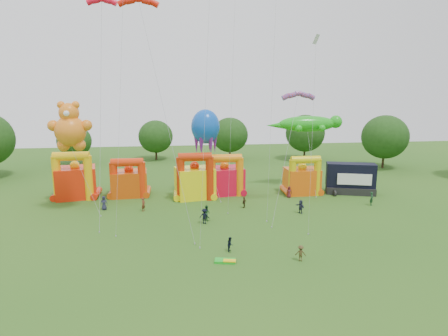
{
  "coord_description": "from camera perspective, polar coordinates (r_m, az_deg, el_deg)",
  "views": [
    {
      "loc": [
        -3.68,
        -31.96,
        16.87
      ],
      "look_at": [
        2.25,
        18.0,
        6.31
      ],
      "focal_mm": 32.0,
      "sensor_mm": 36.0,
      "label": 1
    }
  ],
  "objects": [
    {
      "name": "spectator_8",
      "position": [
        41.76,
        0.9,
        -10.83
      ],
      "size": [
        0.74,
        0.86,
        1.54
      ],
      "primitive_type": "imported",
      "rotation": [
        0.0,
        0.0,
        1.34
      ],
      "color": "black",
      "rests_on": "ground"
    },
    {
      "name": "spectator_3",
      "position": [
        49.56,
        -2.81,
        -6.88
      ],
      "size": [
        1.41,
        1.07,
        1.94
      ],
      "primitive_type": "imported",
      "rotation": [
        0.0,
        0.0,
        2.82
      ],
      "color": "black",
      "rests_on": "ground"
    },
    {
      "name": "spectator_6",
      "position": [
        61.42,
        9.28,
        -3.4
      ],
      "size": [
        0.91,
        0.64,
        1.75
      ],
      "primitive_type": "imported",
      "rotation": [
        0.0,
        0.0,
        6.19
      ],
      "color": "maroon",
      "rests_on": "ground"
    },
    {
      "name": "bouncy_castle_0",
      "position": [
        64.06,
        -20.46,
        -1.63
      ],
      "size": [
        6.51,
        5.59,
        7.32
      ],
      "color": "red",
      "rests_on": "ground"
    },
    {
      "name": "spectator_0",
      "position": [
        57.17,
        -16.78,
        -4.82
      ],
      "size": [
        1.05,
        0.79,
        1.94
      ],
      "primitive_type": "imported",
      "rotation": [
        0.0,
        0.0,
        0.2
      ],
      "color": "#23253B",
      "rests_on": "ground"
    },
    {
      "name": "bouncy_castle_2",
      "position": [
        60.15,
        -4.18,
        -1.8
      ],
      "size": [
        6.21,
        5.37,
        7.17
      ],
      "color": "yellow",
      "rests_on": "ground"
    },
    {
      "name": "spectator_9",
      "position": [
        40.32,
        10.89,
        -11.86
      ],
      "size": [
        1.15,
        0.85,
        1.6
      ],
      "primitive_type": "imported",
      "rotation": [
        0.0,
        0.0,
        2.87
      ],
      "color": "#43371B",
      "rests_on": "ground"
    },
    {
      "name": "teddy_bear_kite",
      "position": [
        55.49,
        -20.1,
        1.68
      ],
      "size": [
        6.62,
        4.82,
        14.88
      ],
      "color": "orange",
      "rests_on": "ground"
    },
    {
      "name": "spectator_2",
      "position": [
        50.7,
        -2.5,
        -6.41
      ],
      "size": [
        1.15,
        1.21,
        1.98
      ],
      "primitive_type": "imported",
      "rotation": [
        0.0,
        0.0,
        2.15
      ],
      "color": "#1B4422",
      "rests_on": "ground"
    },
    {
      "name": "bouncy_castle_4",
      "position": [
        63.63,
        11.12,
        -1.54
      ],
      "size": [
        5.21,
        4.24,
        6.25
      ],
      "color": "#E7570C",
      "rests_on": "ground"
    },
    {
      "name": "spectator_5",
      "position": [
        54.38,
        10.88,
        -5.44
      ],
      "size": [
        1.16,
        1.75,
        1.81
      ],
      "primitive_type": "imported",
      "rotation": [
        0.0,
        0.0,
        5.12
      ],
      "color": "#25283D",
      "rests_on": "ground"
    },
    {
      "name": "spectator_7",
      "position": [
        60.53,
        20.34,
        -4.12
      ],
      "size": [
        0.76,
        0.86,
        1.97
      ],
      "primitive_type": "imported",
      "rotation": [
        0.0,
        0.0,
        1.07
      ],
      "color": "#183C22",
      "rests_on": "ground"
    },
    {
      "name": "folded_kite_bundle",
      "position": [
        39.62,
        0.23,
        -13.12
      ],
      "size": [
        2.15,
        1.39,
        0.31
      ],
      "color": "green",
      "rests_on": "ground"
    },
    {
      "name": "diamond_kites",
      "position": [
        48.01,
        -0.06,
        10.91
      ],
      "size": [
        24.44,
        17.59,
        39.64
      ],
      "color": "#DC450A",
      "rests_on": "ground"
    },
    {
      "name": "gecko_kite",
      "position": [
        66.67,
        12.06,
        4.09
      ],
      "size": [
        12.9,
        9.92,
        11.93
      ],
      "color": "#1CAA18",
      "rests_on": "ground"
    },
    {
      "name": "spectator_4",
      "position": [
        55.79,
        2.9,
        -4.93
      ],
      "size": [
        0.88,
        0.94,
        1.55
      ],
      "primitive_type": "imported",
      "rotation": [
        0.0,
        0.0,
        4.01
      ],
      "color": "#3B2B17",
      "rests_on": "ground"
    },
    {
      "name": "parafoil_kites",
      "position": [
        46.88,
        -2.34,
        5.12
      ],
      "size": [
        29.2,
        13.52,
        28.05
      ],
      "color": "red",
      "rests_on": "ground"
    },
    {
      "name": "bouncy_castle_1",
      "position": [
        62.88,
        -13.4,
        -1.85
      ],
      "size": [
        5.61,
        4.64,
        6.13
      ],
      "color": "#CF450B",
      "rests_on": "ground"
    },
    {
      "name": "ground",
      "position": [
        36.33,
        -0.18,
        -15.81
      ],
      "size": [
        160.0,
        160.0,
        0.0
      ],
      "primitive_type": "plane",
      "color": "#2A5919",
      "rests_on": "ground"
    },
    {
      "name": "octopus_kite",
      "position": [
        60.9,
        -2.24,
        3.01
      ],
      "size": [
        4.4,
        7.8,
        13.27
      ],
      "color": "blue",
      "rests_on": "ground"
    },
    {
      "name": "stage_trailer",
      "position": [
        65.72,
        17.63,
        -1.49
      ],
      "size": [
        7.9,
        4.75,
        4.86
      ],
      "color": "black",
      "rests_on": "ground"
    },
    {
      "name": "tree_ring",
      "position": [
        34.36,
        -2.33,
        -6.14
      ],
      "size": [
        126.35,
        128.48,
        12.07
      ],
      "color": "#352314",
      "rests_on": "ground"
    },
    {
      "name": "bouncy_castle_3",
      "position": [
        62.28,
        0.09,
        -1.5
      ],
      "size": [
        6.15,
        5.25,
        6.56
      ],
      "color": "red",
      "rests_on": "ground"
    },
    {
      "name": "spectator_1",
      "position": [
        55.36,
        -11.44,
        -5.12
      ],
      "size": [
        0.71,
        0.81,
        1.86
      ],
      "primitive_type": "imported",
      "rotation": [
        0.0,
        0.0,
        1.09
      ],
      "color": "brown",
      "rests_on": "ground"
    }
  ]
}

